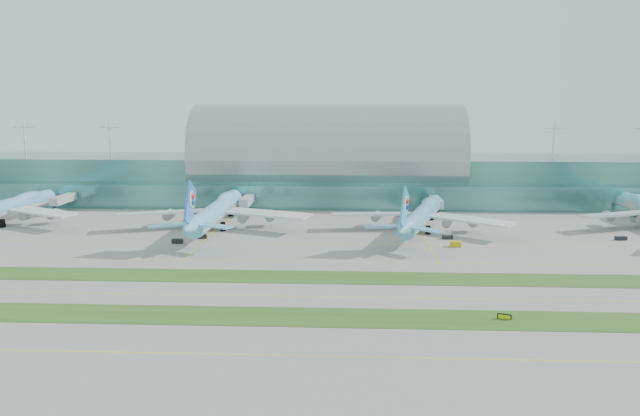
# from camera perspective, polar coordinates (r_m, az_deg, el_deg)

# --- Properties ---
(ground) EXTENTS (700.00, 700.00, 0.00)m
(ground) POSITION_cam_1_polar(r_m,az_deg,el_deg) (157.88, -0.97, -6.55)
(ground) COLOR gray
(ground) RESTS_ON ground
(terminal) EXTENTS (340.00, 69.10, 36.00)m
(terminal) POSITION_cam_1_polar(r_m,az_deg,el_deg) (281.87, 0.73, 3.54)
(terminal) COLOR #3D7A75
(terminal) RESTS_ON ground
(grass_strip_near) EXTENTS (420.00, 12.00, 0.08)m
(grass_strip_near) POSITION_cam_1_polar(r_m,az_deg,el_deg) (131.27, -1.78, -9.92)
(grass_strip_near) COLOR #2D591E
(grass_strip_near) RESTS_ON ground
(grass_strip_far) EXTENTS (420.00, 12.00, 0.08)m
(grass_strip_far) POSITION_cam_1_polar(r_m,az_deg,el_deg) (159.79, -0.92, -6.34)
(grass_strip_far) COLOR #2D591E
(grass_strip_far) RESTS_ON ground
(taxiline_a) EXTENTS (420.00, 0.35, 0.01)m
(taxiline_a) POSITION_cam_1_polar(r_m,az_deg,el_deg) (112.70, -2.60, -13.33)
(taxiline_a) COLOR yellow
(taxiline_a) RESTS_ON ground
(taxiline_b) EXTENTS (420.00, 0.35, 0.01)m
(taxiline_b) POSITION_cam_1_polar(r_m,az_deg,el_deg) (144.51, -1.33, -8.09)
(taxiline_b) COLOR yellow
(taxiline_b) RESTS_ON ground
(taxiline_c) EXTENTS (420.00, 0.35, 0.01)m
(taxiline_c) POSITION_cam_1_polar(r_m,az_deg,el_deg) (175.21, -0.59, -4.92)
(taxiline_c) COLOR yellow
(taxiline_c) RESTS_ON ground
(taxiline_d) EXTENTS (420.00, 0.35, 0.01)m
(taxiline_d) POSITION_cam_1_polar(r_m,az_deg,el_deg) (196.55, -0.21, -3.31)
(taxiline_d) COLOR yellow
(taxiline_d) RESTS_ON ground
(airliner_a) EXTENTS (64.98, 74.09, 20.38)m
(airliner_a) POSITION_cam_1_polar(r_m,az_deg,el_deg) (254.15, -27.10, 0.02)
(airliner_a) COLOR #61A6D7
(airliner_a) RESTS_ON ground
(airliner_b) EXTENTS (68.85, 78.01, 21.50)m
(airliner_b) POSITION_cam_1_polar(r_m,az_deg,el_deg) (222.99, -9.44, -0.16)
(airliner_b) COLOR #6CCAED
(airliner_b) RESTS_ON ground
(airliner_c) EXTENTS (60.75, 70.33, 19.74)m
(airliner_c) POSITION_cam_1_polar(r_m,az_deg,el_deg) (217.86, 9.31, -0.53)
(airliner_c) COLOR #5FB1D2
(airliner_c) RESTS_ON ground
(gse_c) EXTENTS (3.53, 1.80, 1.44)m
(gse_c) POSITION_cam_1_polar(r_m,az_deg,el_deg) (202.43, -12.90, -2.97)
(gse_c) COLOR black
(gse_c) RESTS_ON ground
(gse_d) EXTENTS (3.56, 2.64, 1.39)m
(gse_d) POSITION_cam_1_polar(r_m,az_deg,el_deg) (208.07, -10.75, -2.56)
(gse_d) COLOR black
(gse_d) RESTS_ON ground
(gse_e) EXTENTS (3.77, 2.56, 1.74)m
(gse_e) POSITION_cam_1_polar(r_m,az_deg,el_deg) (197.35, 12.29, -3.23)
(gse_e) COLOR gold
(gse_e) RESTS_ON ground
(gse_f) EXTENTS (3.52, 2.07, 1.28)m
(gse_f) POSITION_cam_1_polar(r_m,az_deg,el_deg) (207.80, 11.58, -2.62)
(gse_f) COLOR black
(gse_f) RESTS_ON ground
(gse_g) EXTENTS (3.73, 2.19, 1.23)m
(gse_g) POSITION_cam_1_polar(r_m,az_deg,el_deg) (224.40, 25.80, -2.50)
(gse_g) COLOR black
(gse_g) RESTS_ON ground
(taxiway_sign_east) EXTENTS (2.81, 1.09, 1.21)m
(taxiway_sign_east) POSITION_cam_1_polar(r_m,az_deg,el_deg) (135.06, 16.50, -9.51)
(taxiway_sign_east) COLOR black
(taxiway_sign_east) RESTS_ON ground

